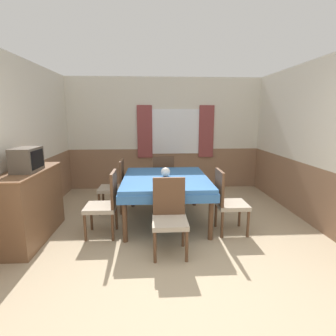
{
  "coord_description": "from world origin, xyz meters",
  "views": [
    {
      "loc": [
        -0.28,
        -2.31,
        1.74
      ],
      "look_at": [
        -0.04,
        1.84,
        0.9
      ],
      "focal_mm": 28.0,
      "sensor_mm": 36.0,
      "label": 1
    }
  ],
  "objects_px": {
    "chair_head_window": "(163,177)",
    "chair_right_near": "(227,200)",
    "chair_head_near": "(169,214)",
    "vase": "(166,172)",
    "dining_table": "(166,183)",
    "tv": "(27,160)",
    "sideboard": "(30,205)",
    "chair_left_near": "(106,202)",
    "chair_left_far": "(115,185)"
  },
  "relations": [
    {
      "from": "chair_head_window",
      "to": "chair_right_near",
      "type": "height_order",
      "value": "same"
    },
    {
      "from": "vase",
      "to": "chair_left_far",
      "type": "bearing_deg",
      "value": 152.9
    },
    {
      "from": "chair_right_near",
      "to": "chair_left_near",
      "type": "height_order",
      "value": "same"
    },
    {
      "from": "tv",
      "to": "vase",
      "type": "xyz_separation_m",
      "value": [
        1.89,
        0.64,
        -0.33
      ]
    },
    {
      "from": "chair_left_near",
      "to": "tv",
      "type": "bearing_deg",
      "value": 96.31
    },
    {
      "from": "sideboard",
      "to": "chair_left_far",
      "type": "bearing_deg",
      "value": 45.36
    },
    {
      "from": "chair_left_far",
      "to": "dining_table",
      "type": "bearing_deg",
      "value": -118.91
    },
    {
      "from": "chair_head_near",
      "to": "vase",
      "type": "bearing_deg",
      "value": -90.06
    },
    {
      "from": "sideboard",
      "to": "vase",
      "type": "relative_size",
      "value": 8.81
    },
    {
      "from": "dining_table",
      "to": "chair_left_far",
      "type": "height_order",
      "value": "chair_left_far"
    },
    {
      "from": "chair_head_near",
      "to": "sideboard",
      "type": "relative_size",
      "value": 0.71
    },
    {
      "from": "chair_left_near",
      "to": "dining_table",
      "type": "bearing_deg",
      "value": -61.09
    },
    {
      "from": "chair_head_window",
      "to": "sideboard",
      "type": "relative_size",
      "value": 0.71
    },
    {
      "from": "chair_head_near",
      "to": "chair_left_far",
      "type": "distance_m",
      "value": 1.76
    },
    {
      "from": "dining_table",
      "to": "vase",
      "type": "xyz_separation_m",
      "value": [
        0.0,
        0.04,
        0.18
      ]
    },
    {
      "from": "dining_table",
      "to": "tv",
      "type": "bearing_deg",
      "value": -162.26
    },
    {
      "from": "dining_table",
      "to": "chair_right_near",
      "type": "relative_size",
      "value": 1.72
    },
    {
      "from": "chair_head_near",
      "to": "tv",
      "type": "xyz_separation_m",
      "value": [
        -1.89,
        0.42,
        0.65
      ]
    },
    {
      "from": "vase",
      "to": "sideboard",
      "type": "bearing_deg",
      "value": -163.03
    },
    {
      "from": "dining_table",
      "to": "chair_head_near",
      "type": "distance_m",
      "value": 1.03
    },
    {
      "from": "dining_table",
      "to": "chair_head_near",
      "type": "xyz_separation_m",
      "value": [
        -0.0,
        -1.02,
        -0.14
      ]
    },
    {
      "from": "chair_left_near",
      "to": "vase",
      "type": "distance_m",
      "value": 1.09
    },
    {
      "from": "chair_right_near",
      "to": "tv",
      "type": "xyz_separation_m",
      "value": [
        -2.78,
        -0.11,
        0.65
      ]
    },
    {
      "from": "chair_head_window",
      "to": "sideboard",
      "type": "height_order",
      "value": "sideboard"
    },
    {
      "from": "chair_head_near",
      "to": "chair_head_window",
      "type": "height_order",
      "value": "same"
    },
    {
      "from": "dining_table",
      "to": "tv",
      "type": "height_order",
      "value": "tv"
    },
    {
      "from": "chair_right_near",
      "to": "vase",
      "type": "relative_size",
      "value": 6.28
    },
    {
      "from": "dining_table",
      "to": "chair_head_window",
      "type": "height_order",
      "value": "chair_head_window"
    },
    {
      "from": "vase",
      "to": "chair_head_window",
      "type": "bearing_deg",
      "value": 90.07
    },
    {
      "from": "sideboard",
      "to": "tv",
      "type": "relative_size",
      "value": 3.01
    },
    {
      "from": "chair_left_near",
      "to": "chair_left_far",
      "type": "bearing_deg",
      "value": 0.0
    },
    {
      "from": "chair_right_near",
      "to": "vase",
      "type": "height_order",
      "value": "chair_right_near"
    },
    {
      "from": "chair_head_near",
      "to": "chair_left_far",
      "type": "relative_size",
      "value": 1.0
    },
    {
      "from": "chair_head_near",
      "to": "chair_left_near",
      "type": "height_order",
      "value": "same"
    },
    {
      "from": "chair_head_near",
      "to": "chair_right_near",
      "type": "height_order",
      "value": "same"
    },
    {
      "from": "dining_table",
      "to": "vase",
      "type": "height_order",
      "value": "vase"
    },
    {
      "from": "tv",
      "to": "vase",
      "type": "bearing_deg",
      "value": 18.7
    },
    {
      "from": "chair_head_near",
      "to": "chair_right_near",
      "type": "xyz_separation_m",
      "value": [
        0.89,
        0.53,
        0.0
      ]
    },
    {
      "from": "chair_head_near",
      "to": "chair_head_window",
      "type": "bearing_deg",
      "value": -90.0
    },
    {
      "from": "chair_left_far",
      "to": "vase",
      "type": "distance_m",
      "value": 1.06
    },
    {
      "from": "chair_left_near",
      "to": "chair_head_near",
      "type": "bearing_deg",
      "value": -120.63
    },
    {
      "from": "sideboard",
      "to": "vase",
      "type": "bearing_deg",
      "value": 16.97
    },
    {
      "from": "chair_head_window",
      "to": "chair_right_near",
      "type": "relative_size",
      "value": 1.0
    },
    {
      "from": "chair_right_near",
      "to": "sideboard",
      "type": "height_order",
      "value": "sideboard"
    },
    {
      "from": "tv",
      "to": "chair_left_near",
      "type": "bearing_deg",
      "value": 6.31
    },
    {
      "from": "chair_head_near",
      "to": "sideboard",
      "type": "bearing_deg",
      "value": -13.7
    },
    {
      "from": "sideboard",
      "to": "chair_right_near",
      "type": "bearing_deg",
      "value": 1.2
    },
    {
      "from": "chair_head_window",
      "to": "tv",
      "type": "bearing_deg",
      "value": -139.24
    },
    {
      "from": "chair_left_near",
      "to": "chair_head_window",
      "type": "bearing_deg",
      "value": -30.52
    },
    {
      "from": "chair_right_near",
      "to": "sideboard",
      "type": "distance_m",
      "value": 2.82
    }
  ]
}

